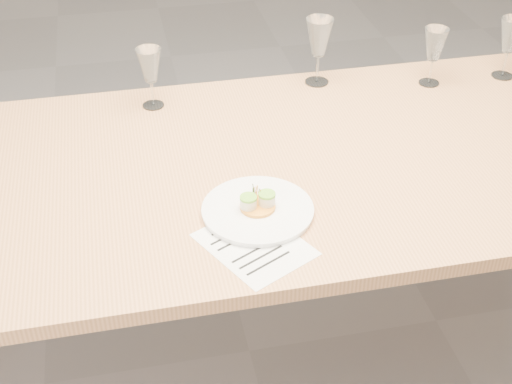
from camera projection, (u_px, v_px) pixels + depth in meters
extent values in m
plane|color=slate|center=(249.00, 351.00, 2.38)|extent=(7.00, 7.00, 0.00)
cube|color=tan|center=(248.00, 170.00, 1.95)|extent=(2.40, 1.00, 0.04)
cylinder|color=white|center=(258.00, 211.00, 1.76)|extent=(0.27, 0.27, 0.01)
cylinder|color=white|center=(258.00, 209.00, 1.75)|extent=(0.28, 0.28, 0.01)
cylinder|color=gold|center=(258.00, 207.00, 1.75)|extent=(0.09, 0.09, 0.01)
cylinder|color=beige|center=(248.00, 203.00, 1.73)|extent=(0.04, 0.04, 0.03)
cylinder|color=beige|center=(267.00, 199.00, 1.74)|extent=(0.04, 0.04, 0.03)
cylinder|color=#85CB38|center=(248.00, 198.00, 1.72)|extent=(0.04, 0.04, 0.01)
cylinder|color=#85CB38|center=(267.00, 194.00, 1.73)|extent=(0.04, 0.04, 0.01)
cylinder|color=#C7C86A|center=(283.00, 216.00, 1.72)|extent=(0.04, 0.04, 0.00)
cube|color=white|center=(255.00, 244.00, 1.66)|extent=(0.29, 0.31, 0.00)
cube|color=black|center=(225.00, 228.00, 1.71)|extent=(0.07, 0.04, 0.00)
cube|color=black|center=(232.00, 234.00, 1.69)|extent=(0.11, 0.06, 0.00)
cube|color=black|center=(239.00, 240.00, 1.67)|extent=(0.11, 0.06, 0.00)
cube|color=black|center=(253.00, 251.00, 1.64)|extent=(0.11, 0.06, 0.00)
cube|color=black|center=(261.00, 257.00, 1.62)|extent=(0.11, 0.06, 0.00)
cube|color=black|center=(268.00, 263.00, 1.61)|extent=(0.11, 0.06, 0.00)
cylinder|color=white|center=(153.00, 105.00, 2.20)|extent=(0.07, 0.07, 0.00)
cylinder|color=white|center=(152.00, 93.00, 2.17)|extent=(0.01, 0.01, 0.08)
cone|color=white|center=(150.00, 65.00, 2.12)|extent=(0.08, 0.08, 0.10)
cylinder|color=white|center=(317.00, 82.00, 2.33)|extent=(0.08, 0.08, 0.00)
cylinder|color=white|center=(317.00, 68.00, 2.30)|extent=(0.01, 0.01, 0.09)
cone|color=white|center=(319.00, 37.00, 2.23)|extent=(0.09, 0.09, 0.12)
cylinder|color=white|center=(429.00, 83.00, 2.32)|extent=(0.07, 0.07, 0.00)
cylinder|color=white|center=(431.00, 71.00, 2.30)|extent=(0.01, 0.01, 0.08)
cone|color=white|center=(435.00, 44.00, 2.24)|extent=(0.08, 0.08, 0.10)
cylinder|color=white|center=(502.00, 76.00, 2.36)|extent=(0.07, 0.07, 0.00)
cylinder|color=white|center=(505.00, 63.00, 2.34)|extent=(0.01, 0.01, 0.09)
cone|color=white|center=(511.00, 35.00, 2.28)|extent=(0.08, 0.08, 0.11)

